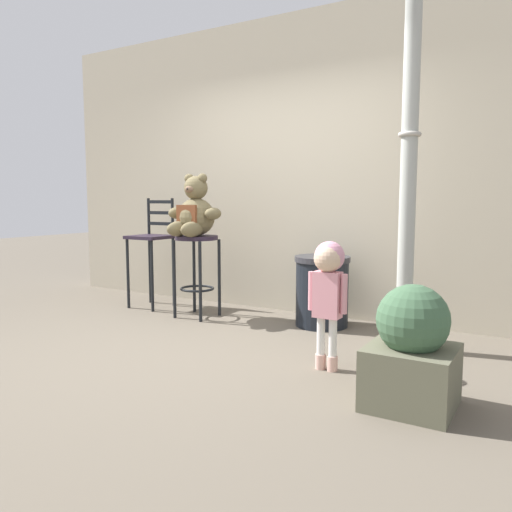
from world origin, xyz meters
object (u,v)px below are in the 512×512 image
Objects in this scene: bar_chair_empty at (152,244)px; planter_with_shrub at (412,351)px; bar_stool_with_teddy at (197,258)px; child_walking at (328,277)px; lamppost at (407,204)px; teddy_bear at (194,213)px; trash_bin at (322,291)px.

bar_chair_empty reaches higher than planter_with_shrub.
bar_stool_with_teddy reaches higher than planter_with_shrub.
lamppost reaches higher than child_walking.
teddy_bear is 2.08m from lamppost.
planter_with_shrub is (0.33, -1.11, -0.82)m from lamppost.
bar_chair_empty reaches higher than trash_bin.
lamppost is (2.07, -0.06, 0.55)m from bar_stool_with_teddy.
bar_chair_empty is at bearing 157.16° from planter_with_shrub.
teddy_bear reaches higher than planter_with_shrub.
lamppost is (0.85, -0.36, 0.81)m from trash_bin.
teddy_bear is at bearing -13.74° from bar_chair_empty.
lamppost is at bearing -22.96° from trash_bin.
teddy_bear is 1.45m from trash_bin.
bar_stool_with_teddy is at bearing 114.79° from child_walking.
bar_stool_with_teddy is 1.16× the size of planter_with_shrub.
child_walking is 0.75× the size of bar_chair_empty.
lamppost reaches higher than trash_bin.
planter_with_shrub is at bearing -22.84° from bar_chair_empty.
teddy_bear reaches higher than bar_chair_empty.
bar_stool_with_teddy is 2.69m from planter_with_shrub.
teddy_bear reaches higher than bar_stool_with_teddy.
lamppost reaches higher than bar_stool_with_teddy.
child_walking is 0.81m from planter_with_shrub.
planter_with_shrub is at bearing -73.35° from lamppost.
bar_stool_with_teddy is 0.28× the size of lamppost.
trash_bin is 0.23× the size of lamppost.
planter_with_shrub is at bearing -51.16° from trash_bin.
planter_with_shrub is (1.18, -1.47, -0.00)m from trash_bin.
bar_chair_empty is (-0.72, 0.15, 0.10)m from bar_stool_with_teddy.
bar_stool_with_teddy is 0.74m from bar_chair_empty.
child_walking is at bearing -21.42° from bar_chair_empty.
teddy_bear is 0.82m from bar_chair_empty.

